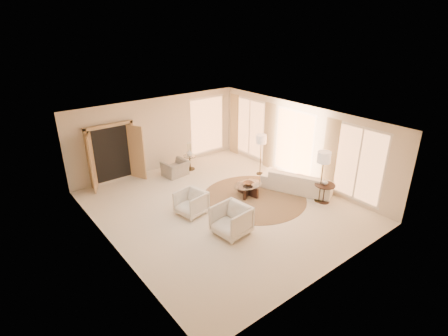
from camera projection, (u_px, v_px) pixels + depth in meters
room at (222, 166)px, 10.50m from camera, size 7.04×8.04×2.83m
windows_right at (296, 144)px, 12.55m from camera, size 0.10×6.40×2.40m
window_back_corner at (207, 125)px, 14.68m from camera, size 1.70×0.10×2.40m
curtains_right at (276, 139)px, 13.19m from camera, size 0.06×5.20×2.60m
french_doors at (113, 155)px, 12.31m from camera, size 1.95×0.66×2.16m
area_rug at (254, 197)px, 11.62m from camera, size 3.93×3.93×0.01m
sofa at (298, 181)px, 12.01m from camera, size 1.86×2.58×0.70m
armchair_left at (191, 202)px, 10.51m from camera, size 0.88×0.92×0.82m
armchair_right at (231, 219)px, 9.51m from camera, size 0.93×0.98×0.92m
accent_chair at (176, 166)px, 13.11m from camera, size 0.96×0.69×0.78m
coffee_table at (248, 188)px, 11.69m from camera, size 1.44×1.44×0.40m
end_table at (324, 190)px, 11.21m from camera, size 0.65×0.65×0.62m
side_table at (190, 161)px, 13.67m from camera, size 0.49×0.49×0.57m
floor_lamp_near at (261, 141)px, 12.86m from camera, size 0.38×0.38×1.57m
floor_lamp_far at (324, 160)px, 10.83m from camera, size 0.42×0.42×1.72m
bowl at (248, 183)px, 11.61m from camera, size 0.36×0.36×0.08m
end_vase at (325, 182)px, 11.09m from camera, size 0.23×0.23×0.19m
side_vase at (189, 153)px, 13.53m from camera, size 0.33×0.33×0.27m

